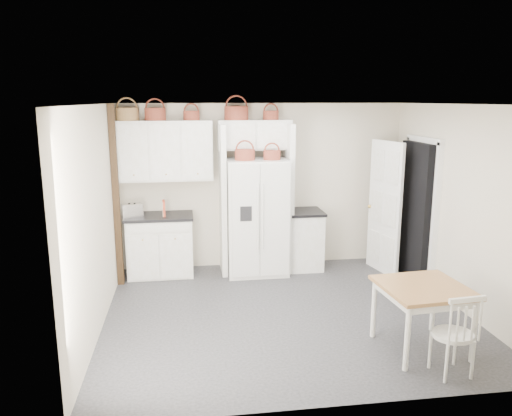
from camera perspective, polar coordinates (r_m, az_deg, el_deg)
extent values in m
plane|color=black|center=(6.49, 3.44, -11.88)|extent=(4.50, 4.50, 0.00)
plane|color=white|center=(5.92, 3.77, 11.75)|extent=(4.50, 4.50, 0.00)
plane|color=beige|center=(8.00, 0.73, 2.55)|extent=(4.50, 0.00, 4.50)
plane|color=beige|center=(6.04, -17.80, -1.26)|extent=(0.00, 4.00, 4.00)
plane|color=beige|center=(6.88, 22.29, 0.01)|extent=(0.00, 4.00, 4.00)
cube|color=silver|center=(7.68, 0.07, -0.99)|extent=(0.92, 0.74, 1.78)
cube|color=beige|center=(7.82, -10.86, -4.29)|extent=(0.97, 0.61, 0.90)
cube|color=beige|center=(8.02, 5.53, -3.71)|extent=(0.51, 0.61, 0.90)
cube|color=olive|center=(5.77, 18.39, -11.79)|extent=(0.93, 0.93, 0.72)
cube|color=beige|center=(5.36, 21.57, -13.31)|extent=(0.44, 0.40, 0.83)
cube|color=black|center=(7.70, -11.00, -0.93)|extent=(1.01, 0.66, 0.04)
cube|color=black|center=(7.91, 5.60, -0.44)|extent=(0.55, 0.65, 0.04)
cube|color=silver|center=(7.62, -13.97, -0.27)|extent=(0.33, 0.24, 0.21)
cube|color=#B93D23|center=(7.59, -10.49, -0.02)|extent=(0.05, 0.16, 0.24)
cube|color=beige|center=(7.59, -10.51, -0.08)|extent=(0.04, 0.15, 0.22)
cylinder|color=brown|center=(7.67, -14.50, 10.34)|extent=(0.33, 0.33, 0.19)
cylinder|color=#582017|center=(7.64, -11.44, 10.46)|extent=(0.31, 0.31, 0.18)
cylinder|color=#582017|center=(7.63, -7.39, 10.44)|extent=(0.24, 0.24, 0.14)
cylinder|color=#582017|center=(7.67, -2.26, 10.78)|extent=(0.36, 0.36, 0.20)
cylinder|color=#582017|center=(7.74, 1.71, 10.55)|extent=(0.24, 0.24, 0.14)
cylinder|color=#582017|center=(7.39, -1.29, 6.10)|extent=(0.30, 0.30, 0.16)
cylinder|color=#582017|center=(7.45, 1.83, 6.07)|extent=(0.25, 0.25, 0.14)
cube|color=beige|center=(7.67, -10.28, 6.46)|extent=(1.40, 0.34, 0.90)
cube|color=beige|center=(7.71, -0.17, 8.37)|extent=(1.12, 0.34, 0.45)
cube|color=beige|center=(7.66, -3.82, 0.95)|extent=(0.08, 0.60, 2.30)
cube|color=beige|center=(7.80, 3.68, 1.16)|extent=(0.08, 0.60, 2.30)
cube|color=black|center=(7.34, -15.70, 1.20)|extent=(0.09, 0.09, 2.60)
cube|color=black|center=(7.75, 17.88, -0.43)|extent=(0.18, 0.85, 2.05)
cube|color=white|center=(7.91, 14.48, 0.01)|extent=(0.21, 0.79, 2.05)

